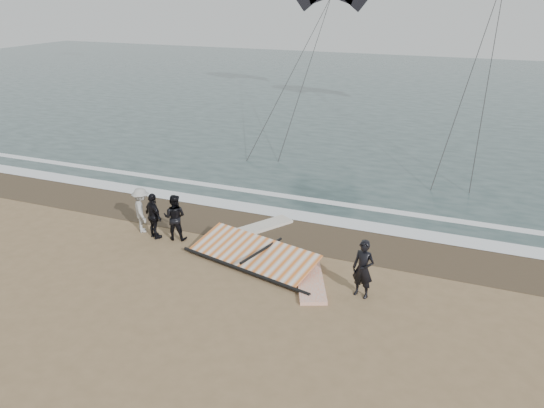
% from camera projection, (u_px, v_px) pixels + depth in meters
% --- Properties ---
extents(ground, '(120.00, 120.00, 0.00)m').
position_uv_depth(ground, '(245.00, 297.00, 14.73)').
color(ground, '#8C704C').
rests_on(ground, ground).
extents(sea, '(120.00, 54.00, 0.02)m').
position_uv_depth(sea, '(414.00, 94.00, 43.07)').
color(sea, '#233838').
rests_on(sea, ground).
extents(wet_sand, '(120.00, 2.80, 0.01)m').
position_uv_depth(wet_sand, '(299.00, 233.00, 18.60)').
color(wet_sand, '#4C3D2B').
rests_on(wet_sand, ground).
extents(foam_near, '(120.00, 0.90, 0.01)m').
position_uv_depth(foam_near, '(311.00, 217.00, 19.79)').
color(foam_near, white).
rests_on(foam_near, sea).
extents(foam_far, '(120.00, 0.45, 0.01)m').
position_uv_depth(foam_far, '(324.00, 202.00, 21.25)').
color(foam_far, white).
rests_on(foam_far, sea).
extents(man_main, '(0.69, 0.54, 1.69)m').
position_uv_depth(man_main, '(363.00, 269.00, 14.48)').
color(man_main, black).
rests_on(man_main, ground).
extents(board_white, '(1.73, 2.77, 0.11)m').
position_uv_depth(board_white, '(310.00, 279.00, 15.55)').
color(board_white, silver).
rests_on(board_white, ground).
extents(board_cream, '(1.87, 2.50, 0.10)m').
position_uv_depth(board_cream, '(260.00, 227.00, 18.91)').
color(board_cream, beige).
rests_on(board_cream, ground).
extents(trio_cluster, '(2.42, 1.29, 1.62)m').
position_uv_depth(trio_cluster, '(155.00, 214.00, 18.12)').
color(trio_cluster, black).
rests_on(trio_cluster, ground).
extents(sail_rig, '(4.68, 2.69, 0.52)m').
position_uv_depth(sail_rig, '(253.00, 254.00, 16.71)').
color(sail_rig, black).
rests_on(sail_rig, ground).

